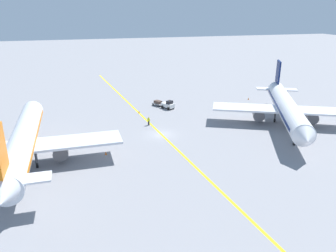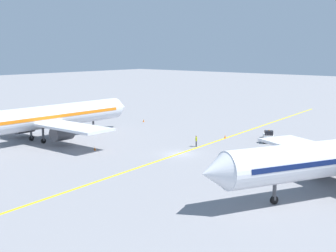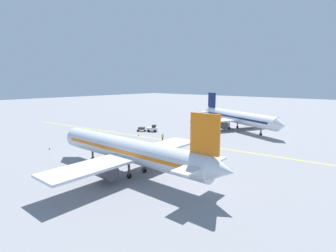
{
  "view_description": "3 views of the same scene",
  "coord_description": "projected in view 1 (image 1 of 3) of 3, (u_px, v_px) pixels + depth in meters",
  "views": [
    {
      "loc": [
        13.75,
        54.06,
        21.88
      ],
      "look_at": [
        -0.58,
        2.42,
        2.45
      ],
      "focal_mm": 35.0,
      "sensor_mm": 36.0,
      "label": 1
    },
    {
      "loc": [
        -40.2,
        49.4,
        14.46
      ],
      "look_at": [
        1.8,
        0.22,
        3.78
      ],
      "focal_mm": 50.0,
      "sensor_mm": 36.0,
      "label": 2
    },
    {
      "loc": [
        48.43,
        36.59,
        14.28
      ],
      "look_at": [
        -0.24,
        -4.97,
        3.48
      ],
      "focal_mm": 28.0,
      "sensor_mm": 36.0,
      "label": 3
    }
  ],
  "objects": [
    {
      "name": "airplane_at_gate",
      "position": [
        286.0,
        107.0,
        63.33
      ],
      "size": [
        27.59,
        33.49,
        10.6
      ],
      "color": "white",
      "rests_on": "ground"
    },
    {
      "name": "traffic_cone_near_nose",
      "position": [
        34.0,
        115.0,
        69.99
      ],
      "size": [
        0.32,
        0.32,
        0.55
      ],
      "primitive_type": "cone",
      "color": "orange",
      "rests_on": "ground"
    },
    {
      "name": "traffic_cone_mid_apron",
      "position": [
        248.0,
        99.0,
        82.45
      ],
      "size": [
        0.32,
        0.32,
        0.55
      ],
      "primitive_type": "cone",
      "color": "orange",
      "rests_on": "ground"
    },
    {
      "name": "apron_yellow_centreline",
      "position": [
        161.0,
        134.0,
        59.89
      ],
      "size": [
        13.56,
        119.32,
        0.01
      ],
      "primitive_type": "cube",
      "rotation": [
        0.0,
        0.0,
        0.11
      ],
      "color": "yellow",
      "rests_on": "ground"
    },
    {
      "name": "baggage_cart_trailing",
      "position": [
        158.0,
        103.0,
        77.13
      ],
      "size": [
        2.54,
        2.95,
        1.24
      ],
      "color": "gray",
      "rests_on": "ground"
    },
    {
      "name": "airplane_adjacent_stand",
      "position": [
        23.0,
        141.0,
        47.25
      ],
      "size": [
        28.06,
        35.43,
        10.6
      ],
      "color": "silver",
      "rests_on": "ground"
    },
    {
      "name": "ground_crew_worker",
      "position": [
        149.0,
        121.0,
        64.32
      ],
      "size": [
        0.44,
        0.44,
        1.68
      ],
      "color": "#23232D",
      "rests_on": "ground"
    },
    {
      "name": "baggage_tug_white",
      "position": [
        168.0,
        105.0,
        74.94
      ],
      "size": [
        2.86,
        3.34,
        2.11
      ],
      "color": "white",
      "rests_on": "ground"
    },
    {
      "name": "ground_plane",
      "position": [
        161.0,
        135.0,
        59.89
      ],
      "size": [
        400.0,
        400.0,
        0.0
      ],
      "primitive_type": "plane",
      "color": "gray"
    },
    {
      "name": "traffic_cone_far_edge",
      "position": [
        106.0,
        153.0,
        51.58
      ],
      "size": [
        0.32,
        0.32,
        0.55
      ],
      "primitive_type": "cone",
      "color": "orange",
      "rests_on": "ground"
    },
    {
      "name": "traffic_cone_by_wingtip",
      "position": [
        139.0,
        112.0,
        71.99
      ],
      "size": [
        0.32,
        0.32,
        0.55
      ],
      "primitive_type": "cone",
      "color": "orange",
      "rests_on": "ground"
    }
  ]
}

